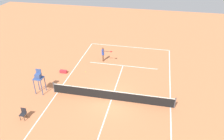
% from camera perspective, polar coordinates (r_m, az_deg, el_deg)
% --- Properties ---
extents(ground_plane, '(60.00, 60.00, 0.00)m').
position_cam_1_polar(ground_plane, '(20.10, -0.15, -7.57)').
color(ground_plane, '#D37A4C').
extents(court_lines, '(10.45, 22.97, 0.01)m').
position_cam_1_polar(court_lines, '(20.10, -0.15, -7.57)').
color(court_lines, white).
rests_on(court_lines, ground).
extents(tennis_net, '(11.05, 0.10, 1.07)m').
position_cam_1_polar(tennis_net, '(19.79, -0.15, -6.45)').
color(tennis_net, '#4C4C51').
rests_on(tennis_net, ground).
extents(player_serving, '(1.30, 0.52, 1.75)m').
position_cam_1_polar(player_serving, '(25.72, -2.24, 4.37)').
color(player_serving, brown).
rests_on(player_serving, ground).
extents(tennis_ball, '(0.07, 0.07, 0.07)m').
position_cam_1_polar(tennis_ball, '(24.14, -6.79, -0.47)').
color(tennis_ball, '#CCE033').
rests_on(tennis_ball, ground).
extents(umpire_chair, '(0.80, 0.80, 2.41)m').
position_cam_1_polar(umpire_chair, '(21.14, -18.31, -1.89)').
color(umpire_chair, '#38518C').
rests_on(umpire_chair, ground).
extents(courtside_chair_near, '(0.44, 0.46, 0.95)m').
position_cam_1_polar(courtside_chair_near, '(19.24, -21.81, -10.25)').
color(courtside_chair_near, '#262626').
rests_on(courtside_chair_near, ground).
extents(equipment_bag, '(0.76, 0.32, 0.30)m').
position_cam_1_polar(equipment_bag, '(24.36, -12.35, -0.39)').
color(equipment_bag, red).
rests_on(equipment_bag, ground).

